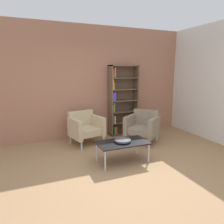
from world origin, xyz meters
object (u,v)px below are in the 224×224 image
decorative_bowl (123,140)px  armchair_by_bookshelf (143,126)px  coffee_table_low (123,144)px  armchair_near_window (85,127)px  bookshelf_tall (121,101)px

decorative_bowl → armchair_by_bookshelf: armchair_by_bookshelf is taller
coffee_table_low → armchair_by_bookshelf: armchair_by_bookshelf is taller
decorative_bowl → armchair_by_bookshelf: 1.27m
coffee_table_low → armchair_near_window: armchair_near_window is taller
bookshelf_tall → armchair_near_window: bookshelf_tall is taller
armchair_near_window → bookshelf_tall: bearing=5.4°
coffee_table_low → decorative_bowl: size_ratio=3.12×
coffee_table_low → armchair_by_bookshelf: 1.27m
coffee_table_low → armchair_by_bookshelf: (0.94, 0.85, 0.05)m
decorative_bowl → armchair_near_window: bearing=106.9°
decorative_bowl → armchair_near_window: size_ratio=0.38×
bookshelf_tall → decorative_bowl: bearing=-113.8°
coffee_table_low → armchair_near_window: bearing=106.9°
bookshelf_tall → armchair_by_bookshelf: (0.20, -0.85, -0.52)m
decorative_bowl → armchair_by_bookshelf: size_ratio=0.34×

